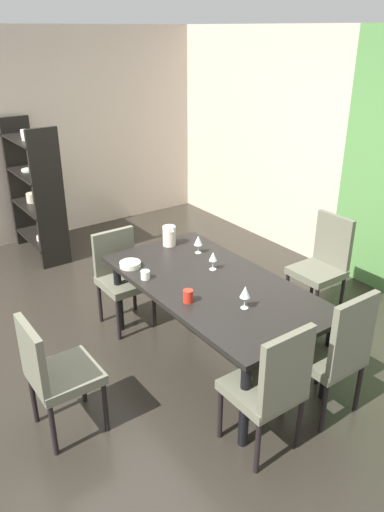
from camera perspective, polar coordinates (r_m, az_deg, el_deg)
The scene contains 17 objects.
ground_plane at distance 4.64m, azimuth -6.54°, elevation -10.15°, with size 6.23×5.61×0.02m, color #2A261F.
back_panel_interior at distance 6.84m, azimuth 6.95°, elevation 13.60°, with size 3.07×0.10×2.67m, color beige.
left_interior_panel at distance 6.81m, azimuth -20.22°, elevation 12.25°, with size 0.10×5.61×2.67m, color beige.
dining_table at distance 4.07m, azimuth 2.41°, elevation -3.99°, with size 1.98×1.03×0.75m.
chair_head_near at distance 3.57m, azimuth -15.54°, elevation -12.54°, with size 0.44×0.44×0.92m.
chair_head_far at distance 5.03m, azimuth 14.78°, elevation -0.59°, with size 0.44×0.45×1.00m.
chair_left_near at distance 4.75m, azimuth -8.10°, elevation -1.95°, with size 0.45×0.44×0.91m.
chair_right_far at distance 3.72m, azimuth 16.13°, elevation -10.31°, with size 0.44×0.44×1.02m.
chair_right_near at distance 3.34m, azimuth 9.03°, elevation -14.34°, with size 0.44×0.44×0.99m.
display_shelf at distance 6.39m, azimuth -17.48°, elevation 7.17°, with size 0.98×0.36×1.64m.
wine_glass_near_shelf at distance 4.19m, azimuth 2.42°, elevation -0.10°, with size 0.07×0.07×0.16m.
wine_glass_left at distance 4.50m, azimuth 0.72°, elevation 1.76°, with size 0.08×0.08×0.17m.
wine_glass_corner at distance 3.63m, azimuth 6.09°, elevation -4.14°, with size 0.08×0.08×0.18m.
serving_bowl_south at distance 4.31m, azimuth -7.09°, elevation -0.95°, with size 0.18×0.18×0.04m, color #E6EDCF.
cup_rear at distance 4.09m, azimuth -5.36°, elevation -2.16°, with size 0.07×0.07×0.07m, color white.
cup_front at distance 3.73m, azimuth -0.45°, elevation -4.61°, with size 0.08×0.08×0.10m, color red.
pitcher_north at distance 4.68m, azimuth -2.62°, elevation 2.33°, with size 0.14×0.12×0.19m.
Camera 1 is at (3.38, -1.77, 2.63)m, focal length 35.00 mm.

